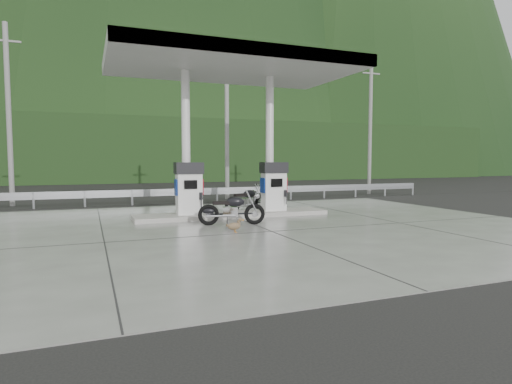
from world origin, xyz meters
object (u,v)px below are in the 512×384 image
object	(u,v)px
gas_pump_left	(189,188)
gas_pump_right	(274,186)
motorcycle_left	(247,200)
motorcycle_right	(232,210)
duck	(234,226)

from	to	relation	value
gas_pump_left	gas_pump_right	xyz separation A→B (m)	(3.20, 0.00, 0.00)
gas_pump_left	gas_pump_right	world-z (taller)	same
motorcycle_left	motorcycle_right	distance (m)	3.19
motorcycle_left	duck	world-z (taller)	motorcycle_left
gas_pump_left	motorcycle_left	size ratio (longest dim) A/B	0.91
motorcycle_left	duck	size ratio (longest dim) A/B	4.18
gas_pump_right	motorcycle_right	distance (m)	2.98
motorcycle_right	gas_pump_left	bearing A→B (deg)	129.51
gas_pump_left	duck	size ratio (longest dim) A/B	3.79
duck	gas_pump_left	bearing A→B (deg)	95.10
gas_pump_left	duck	bearing A→B (deg)	-80.46
gas_pump_left	duck	world-z (taller)	gas_pump_left
gas_pump_right	duck	distance (m)	4.30
motorcycle_right	gas_pump_right	bearing A→B (deg)	51.85
gas_pump_right	motorcycle_right	xyz separation A→B (m)	(-2.26, -1.85, -0.58)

